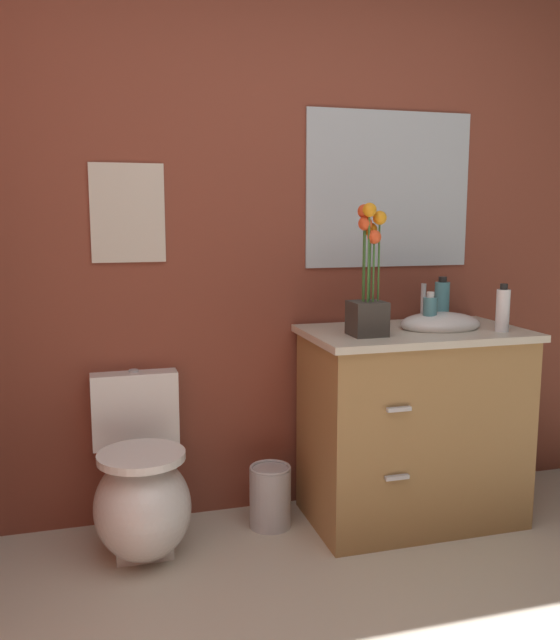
% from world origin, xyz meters
% --- Properties ---
extents(wall_back, '(4.14, 0.05, 2.50)m').
position_xyz_m(wall_back, '(0.20, 1.78, 1.25)').
color(wall_back, brown).
rests_on(wall_back, ground_plane).
extents(toilet, '(0.38, 0.59, 0.69)m').
position_xyz_m(toilet, '(-0.59, 1.48, 0.24)').
color(toilet, white).
rests_on(toilet, ground_plane).
extents(vanity_cabinet, '(0.94, 0.56, 1.03)m').
position_xyz_m(vanity_cabinet, '(0.59, 1.46, 0.44)').
color(vanity_cabinet, '#9E7242').
rests_on(vanity_cabinet, ground_plane).
extents(flower_vase, '(0.14, 0.14, 0.53)m').
position_xyz_m(flower_vase, '(0.33, 1.39, 1.03)').
color(flower_vase, '#38332D').
rests_on(flower_vase, vanity_cabinet).
extents(soap_bottle, '(0.07, 0.07, 0.21)m').
position_xyz_m(soap_bottle, '(0.79, 1.60, 0.95)').
color(soap_bottle, teal).
rests_on(soap_bottle, vanity_cabinet).
extents(lotion_bottle, '(0.06, 0.06, 0.16)m').
position_xyz_m(lotion_bottle, '(0.64, 1.44, 0.92)').
color(lotion_bottle, teal).
rests_on(lotion_bottle, vanity_cabinet).
extents(hand_wash_bottle, '(0.06, 0.06, 0.20)m').
position_xyz_m(hand_wash_bottle, '(0.92, 1.32, 0.94)').
color(hand_wash_bottle, white).
rests_on(hand_wash_bottle, vanity_cabinet).
extents(trash_bin, '(0.18, 0.18, 0.27)m').
position_xyz_m(trash_bin, '(-0.04, 1.54, 0.14)').
color(trash_bin, '#B7B7BC').
rests_on(trash_bin, ground_plane).
extents(wall_poster, '(0.30, 0.01, 0.40)m').
position_xyz_m(wall_poster, '(-0.59, 1.75, 1.34)').
color(wall_poster, beige).
extents(wall_mirror, '(0.80, 0.01, 0.70)m').
position_xyz_m(wall_mirror, '(0.59, 1.75, 1.45)').
color(wall_mirror, '#B2BCC6').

